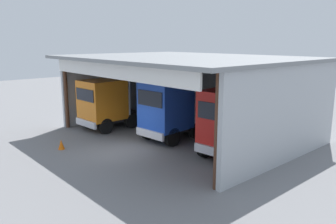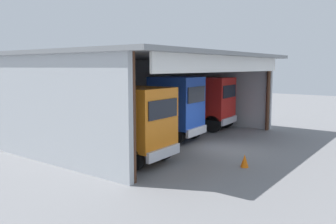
# 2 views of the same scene
# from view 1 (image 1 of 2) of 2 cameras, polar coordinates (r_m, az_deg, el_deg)

# --- Properties ---
(ground_plane) EXTENTS (80.00, 80.00, 0.00)m
(ground_plane) POSITION_cam_1_polar(r_m,az_deg,el_deg) (19.07, -8.05, -6.46)
(ground_plane) COLOR slate
(ground_plane) RESTS_ON ground
(workshop_shed) EXTENTS (14.63, 11.16, 5.04)m
(workshop_shed) POSITION_cam_1_polar(r_m,az_deg,el_deg) (22.01, 4.51, 5.58)
(workshop_shed) COLOR #ADB2B7
(workshop_shed) RESTS_ON ground
(truck_orange_yard_outside) EXTENTS (2.73, 4.61, 3.57)m
(truck_orange_yard_outside) POSITION_cam_1_polar(r_m,az_deg,el_deg) (23.46, -10.59, 1.52)
(truck_orange_yard_outside) COLOR orange
(truck_orange_yard_outside) RESTS_ON ground
(truck_blue_center_right_bay) EXTENTS (2.72, 4.67, 3.72)m
(truck_blue_center_right_bay) POSITION_cam_1_polar(r_m,az_deg,el_deg) (20.35, -0.01, 0.59)
(truck_blue_center_right_bay) COLOR #1E47B7
(truck_blue_center_right_bay) RESTS_ON ground
(truck_red_right_bay) EXTENTS (2.93, 4.73, 3.57)m
(truck_red_right_bay) POSITION_cam_1_polar(r_m,az_deg,el_deg) (17.41, 10.65, -1.93)
(truck_red_right_bay) COLOR red
(truck_red_right_bay) RESTS_ON ground
(oil_drum) EXTENTS (0.58, 0.58, 0.87)m
(oil_drum) POSITION_cam_1_polar(r_m,az_deg,el_deg) (23.74, 13.96, -1.93)
(oil_drum) COLOR gold
(oil_drum) RESTS_ON ground
(tool_cart) EXTENTS (0.90, 0.60, 1.00)m
(tool_cart) POSITION_cam_1_polar(r_m,az_deg,el_deg) (23.48, 14.18, -1.93)
(tool_cart) COLOR black
(tool_cart) RESTS_ON ground
(traffic_cone) EXTENTS (0.36, 0.36, 0.56)m
(traffic_cone) POSITION_cam_1_polar(r_m,az_deg,el_deg) (19.95, -17.55, -5.24)
(traffic_cone) COLOR orange
(traffic_cone) RESTS_ON ground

